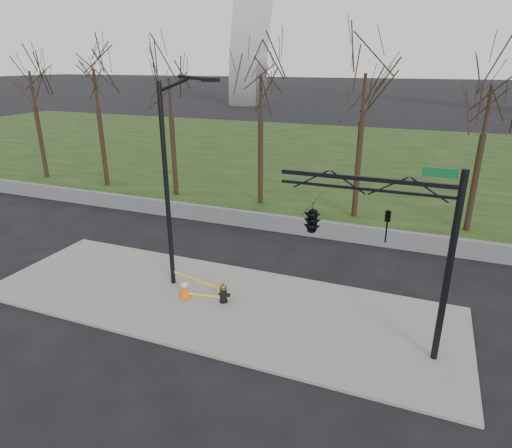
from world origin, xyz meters
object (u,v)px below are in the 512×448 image
at_px(street_light, 171,174).
at_px(traffic_signal_mast, 337,220).
at_px(fire_hydrant, 224,293).
at_px(traffic_cone, 184,288).

height_order(street_light, traffic_signal_mast, street_light).
relative_size(fire_hydrant, street_light, 0.10).
xyz_separation_m(traffic_cone, traffic_signal_mast, (5.72, -0.37, 3.65)).
bearing_deg(fire_hydrant, traffic_cone, -169.22).
height_order(fire_hydrant, traffic_signal_mast, traffic_signal_mast).
relative_size(traffic_cone, traffic_signal_mast, 0.13).
distance_m(fire_hydrant, traffic_signal_mast, 5.61).
height_order(fire_hydrant, traffic_cone, traffic_cone).
bearing_deg(traffic_signal_mast, fire_hydrant, 171.22).
xyz_separation_m(fire_hydrant, traffic_signal_mast, (4.18, -0.63, 3.69)).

